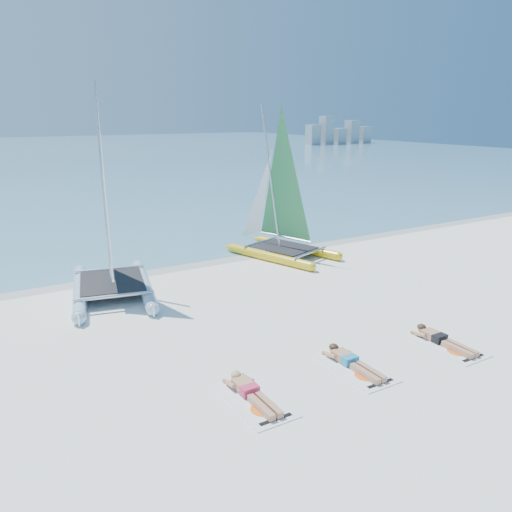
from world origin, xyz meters
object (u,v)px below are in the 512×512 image
(sunbather_c, at_px, (441,339))
(sunbather_b, at_px, (351,361))
(catamaran_yellow, at_px, (275,208))
(catamaran_blue, at_px, (108,231))
(sunbather_a, at_px, (251,391))
(towel_b, at_px, (356,369))
(towel_a, at_px, (255,401))
(towel_c, at_px, (447,346))

(sunbather_c, bearing_deg, sunbather_b, 174.45)
(catamaran_yellow, xyz_separation_m, sunbather_b, (-3.53, -8.70, -1.80))
(catamaran_blue, distance_m, sunbather_b, 8.47)
(sunbather_a, distance_m, sunbather_b, 2.61)
(catamaran_blue, bearing_deg, sunbather_c, -39.98)
(towel_b, relative_size, sunbather_c, 1.07)
(catamaran_yellow, relative_size, towel_a, 3.29)
(catamaran_blue, distance_m, sunbather_a, 7.77)
(catamaran_yellow, relative_size, sunbather_c, 3.53)
(sunbather_b, bearing_deg, sunbather_a, 179.03)
(towel_b, distance_m, towel_c, 2.70)
(sunbather_c, bearing_deg, catamaran_blue, 127.81)
(towel_a, xyz_separation_m, towel_c, (5.29, -0.31, 0.00))
(towel_a, height_order, sunbather_a, sunbather_a)
(catamaran_yellow, height_order, sunbather_a, catamaran_yellow)
(sunbather_b, relative_size, sunbather_c, 1.00)
(catamaran_blue, bearing_deg, sunbather_b, -53.73)
(towel_c, height_order, sunbather_c, sunbather_c)
(sunbather_a, relative_size, sunbather_b, 1.00)
(towel_a, relative_size, towel_b, 1.00)
(towel_a, bearing_deg, sunbather_a, 90.00)
(sunbather_a, height_order, towel_c, sunbather_a)
(towel_a, distance_m, sunbather_c, 5.29)
(catamaran_yellow, bearing_deg, towel_c, -113.50)
(sunbather_c, bearing_deg, catamaran_yellow, 84.63)
(sunbather_b, height_order, sunbather_c, same)
(sunbather_a, bearing_deg, towel_c, -5.37)
(towel_b, xyz_separation_m, towel_c, (2.69, -0.26, 0.00))
(catamaran_blue, bearing_deg, catamaran_yellow, 21.76)
(catamaran_blue, distance_m, towel_b, 8.67)
(sunbather_b, height_order, towel_c, sunbather_b)
(towel_b, bearing_deg, sunbather_b, 90.00)
(sunbather_b, bearing_deg, towel_a, -176.75)
(sunbather_a, distance_m, sunbather_c, 5.30)
(catamaran_yellow, xyz_separation_m, towel_b, (-3.53, -8.89, -1.91))
(sunbather_a, distance_m, towel_c, 5.32)
(catamaran_blue, relative_size, sunbather_b, 3.90)
(catamaran_yellow, bearing_deg, sunbather_b, -130.32)
(towel_b, relative_size, sunbather_b, 1.07)
(sunbather_b, relative_size, towel_c, 0.93)
(towel_a, distance_m, sunbather_b, 2.61)
(catamaran_yellow, xyz_separation_m, towel_c, (-0.84, -9.15, -1.91))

